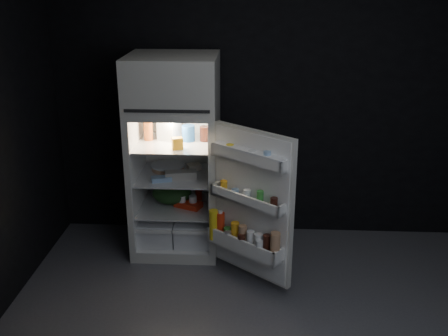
# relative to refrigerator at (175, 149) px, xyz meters

# --- Properties ---
(wall_back) EXTENTS (4.00, 0.00, 2.70)m
(wall_back) POSITION_rel_refrigerator_xyz_m (0.83, 0.38, 0.39)
(wall_back) COLOR black
(wall_back) RESTS_ON ground
(wall_front) EXTENTS (4.00, 0.00, 2.70)m
(wall_front) POSITION_rel_refrigerator_xyz_m (0.83, -3.02, 0.39)
(wall_front) COLOR black
(wall_front) RESTS_ON ground
(refrigerator) EXTENTS (0.76, 0.71, 1.78)m
(refrigerator) POSITION_rel_refrigerator_xyz_m (0.00, 0.00, 0.00)
(refrigerator) COLOR silver
(refrigerator) RESTS_ON ground
(fridge_door) EXTENTS (0.68, 0.60, 1.22)m
(fridge_door) POSITION_rel_refrigerator_xyz_m (0.67, -0.61, -0.28)
(fridge_door) COLOR silver
(fridge_door) RESTS_ON ground
(milk_jug) EXTENTS (0.21, 0.21, 0.24)m
(milk_jug) POSITION_rel_refrigerator_xyz_m (-0.06, 0.05, 0.19)
(milk_jug) COLOR white
(milk_jug) RESTS_ON refrigerator
(mayo_jar) EXTENTS (0.15, 0.15, 0.14)m
(mayo_jar) POSITION_rel_refrigerator_xyz_m (0.12, 0.01, 0.14)
(mayo_jar) COLOR #1C4F9A
(mayo_jar) RESTS_ON refrigerator
(jam_jar) EXTENTS (0.12, 0.12, 0.13)m
(jam_jar) POSITION_rel_refrigerator_xyz_m (0.27, 0.02, 0.14)
(jam_jar) COLOR black
(jam_jar) RESTS_ON refrigerator
(amber_bottle) EXTENTS (0.09, 0.09, 0.22)m
(amber_bottle) POSITION_rel_refrigerator_xyz_m (-0.24, 0.02, 0.18)
(amber_bottle) COLOR #A94D1B
(amber_bottle) RESTS_ON refrigerator
(small_carton) EXTENTS (0.10, 0.09, 0.10)m
(small_carton) POSITION_rel_refrigerator_xyz_m (0.05, -0.22, 0.12)
(small_carton) COLOR orange
(small_carton) RESTS_ON refrigerator
(egg_carton) EXTENTS (0.29, 0.15, 0.07)m
(egg_carton) POSITION_rel_refrigerator_xyz_m (0.06, -0.14, -0.19)
(egg_carton) COLOR gray
(egg_carton) RESTS_ON refrigerator
(pie) EXTENTS (0.35, 0.35, 0.04)m
(pie) POSITION_rel_refrigerator_xyz_m (-0.09, 0.08, -0.21)
(pie) COLOR tan
(pie) RESTS_ON refrigerator
(flat_package) EXTENTS (0.19, 0.13, 0.04)m
(flat_package) POSITION_rel_refrigerator_xyz_m (-0.10, -0.21, -0.21)
(flat_package) COLOR #80A1C5
(flat_package) RESTS_ON refrigerator
(wrapped_pkg) EXTENTS (0.15, 0.14, 0.05)m
(wrapped_pkg) POSITION_rel_refrigerator_xyz_m (0.15, 0.10, -0.20)
(wrapped_pkg) COLOR beige
(wrapped_pkg) RESTS_ON refrigerator
(produce_bag) EXTENTS (0.40, 0.35, 0.20)m
(produce_bag) POSITION_rel_refrigerator_xyz_m (-0.05, 0.01, -0.43)
(produce_bag) COLOR #193815
(produce_bag) RESTS_ON refrigerator
(yogurt_tray) EXTENTS (0.27, 0.21, 0.05)m
(yogurt_tray) POSITION_rel_refrigerator_xyz_m (0.12, -0.08, -0.50)
(yogurt_tray) COLOR red
(yogurt_tray) RESTS_ON refrigerator
(small_can_red) EXTENTS (0.08, 0.08, 0.09)m
(small_can_red) POSITION_rel_refrigerator_xyz_m (0.20, 0.11, -0.48)
(small_can_red) COLOR red
(small_can_red) RESTS_ON refrigerator
(small_can_silver) EXTENTS (0.08, 0.08, 0.09)m
(small_can_silver) POSITION_rel_refrigerator_xyz_m (0.25, 0.07, -0.48)
(small_can_silver) COLOR #BBBABF
(small_can_silver) RESTS_ON refrigerator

